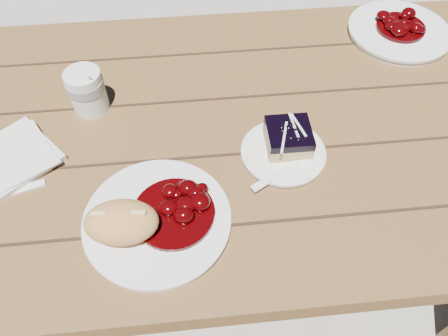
{
  "coord_description": "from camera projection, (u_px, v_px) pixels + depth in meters",
  "views": [
    {
      "loc": [
        0.13,
        -0.62,
        1.43
      ],
      "look_at": [
        0.18,
        -0.16,
        0.81
      ],
      "focal_mm": 35.0,
      "sensor_mm": 36.0,
      "label": 1
    }
  ],
  "objects": [
    {
      "name": "main_plate",
      "position": [
        158.0,
        221.0,
        0.77
      ],
      "size": [
        0.26,
        0.26,
        0.02
      ],
      "primitive_type": "cylinder",
      "color": "white",
      "rests_on": "picnic_table"
    },
    {
      "name": "fork_table",
      "position": [
        11.0,
        192.0,
        0.82
      ],
      "size": [
        0.16,
        0.07,
        0.0
      ],
      "primitive_type": null,
      "rotation": [
        0.0,
        0.0,
        1.86
      ],
      "color": "white",
      "rests_on": "picnic_table"
    },
    {
      "name": "goulash_stew",
      "position": [
        173.0,
        209.0,
        0.75
      ],
      "size": [
        0.15,
        0.15,
        0.04
      ],
      "primitive_type": null,
      "color": "#3A0203",
      "rests_on": "main_plate"
    },
    {
      "name": "napkin_stack",
      "position": [
        13.0,
        158.0,
        0.86
      ],
      "size": [
        0.21,
        0.21,
        0.01
      ],
      "primitive_type": "cube",
      "rotation": [
        0.0,
        0.0,
        0.7
      ],
      "color": "white",
      "rests_on": "picnic_table"
    },
    {
      "name": "bread_roll",
      "position": [
        121.0,
        222.0,
        0.72
      ],
      "size": [
        0.13,
        0.09,
        0.06
      ],
      "primitive_type": "ellipsoid",
      "rotation": [
        0.0,
        0.0,
        -0.07
      ],
      "color": "tan",
      "rests_on": "main_plate"
    },
    {
      "name": "blueberry_cake",
      "position": [
        288.0,
        137.0,
        0.86
      ],
      "size": [
        0.09,
        0.09,
        0.05
      ],
      "rotation": [
        0.0,
        0.0,
        -0.01
      ],
      "color": "tan",
      "rests_on": "dessert_plate"
    },
    {
      "name": "ground",
      "position": [
        168.0,
        276.0,
        1.51
      ],
      "size": [
        60.0,
        60.0,
        0.0
      ],
      "primitive_type": "plane",
      "color": "#A19C92",
      "rests_on": "ground"
    },
    {
      "name": "picnic_table",
      "position": [
        142.0,
        177.0,
        1.04
      ],
      "size": [
        2.0,
        1.55,
        0.75
      ],
      "color": "brown",
      "rests_on": "ground"
    },
    {
      "name": "second_plate",
      "position": [
        399.0,
        32.0,
        1.1
      ],
      "size": [
        0.25,
        0.25,
        0.02
      ],
      "primitive_type": "cylinder",
      "color": "white",
      "rests_on": "picnic_table"
    },
    {
      "name": "coffee_cup",
      "position": [
        87.0,
        91.0,
        0.92
      ],
      "size": [
        0.08,
        0.08,
        0.09
      ],
      "primitive_type": "cylinder",
      "color": "white",
      "rests_on": "picnic_table"
    },
    {
      "name": "second_stew",
      "position": [
        403.0,
        22.0,
        1.08
      ],
      "size": [
        0.12,
        0.12,
        0.04
      ],
      "primitive_type": null,
      "color": "#3A0203",
      "rests_on": "second_plate"
    },
    {
      "name": "dessert_plate",
      "position": [
        283.0,
        153.0,
        0.87
      ],
      "size": [
        0.16,
        0.16,
        0.01
      ],
      "primitive_type": "cylinder",
      "color": "white",
      "rests_on": "picnic_table"
    },
    {
      "name": "fork_dessert",
      "position": [
        278.0,
        174.0,
        0.83
      ],
      "size": [
        0.15,
        0.1,
        0.0
      ],
      "primitive_type": null,
      "rotation": [
        0.0,
        0.0,
        -1.05
      ],
      "color": "white",
      "rests_on": "dessert_plate"
    }
  ]
}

